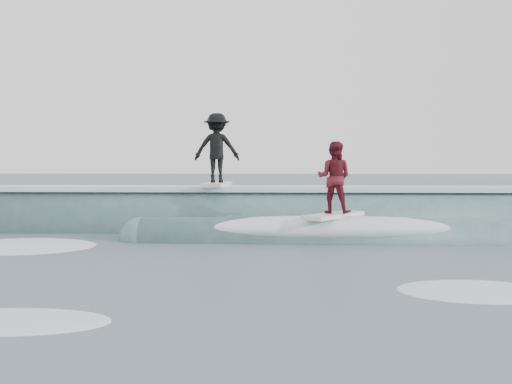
{
  "coord_description": "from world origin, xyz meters",
  "views": [
    {
      "loc": [
        0.56,
        -11.75,
        1.87
      ],
      "look_at": [
        0.0,
        2.96,
        1.1
      ],
      "focal_mm": 40.0,
      "sensor_mm": 36.0,
      "label": 1
    }
  ],
  "objects": [
    {
      "name": "ground",
      "position": [
        0.0,
        0.0,
        0.0
      ],
      "size": [
        160.0,
        160.0,
        0.0
      ],
      "primitive_type": "plane",
      "color": "#40585E",
      "rests_on": "ground"
    },
    {
      "name": "breaking_wave",
      "position": [
        0.27,
        3.63,
        0.04
      ],
      "size": [
        21.8,
        3.92,
        2.28
      ],
      "color": "#3B6164",
      "rests_on": "ground"
    },
    {
      "name": "surfer_black",
      "position": [
        -1.12,
        3.96,
        2.2
      ],
      "size": [
        1.24,
        2.04,
        2.01
      ],
      "color": "silver",
      "rests_on": "ground"
    },
    {
      "name": "surfer_red",
      "position": [
        1.89,
        1.76,
        1.41
      ],
      "size": [
        1.64,
        1.93,
        1.8
      ],
      "color": "silver",
      "rests_on": "ground"
    },
    {
      "name": "whitewater",
      "position": [
        -1.63,
        -1.37,
        0.0
      ],
      "size": [
        15.09,
        7.75,
        0.1
      ],
      "color": "white",
      "rests_on": "ground"
    },
    {
      "name": "far_swells",
      "position": [
        0.85,
        17.65,
        0.0
      ],
      "size": [
        36.6,
        8.65,
        0.8
      ],
      "color": "#3B6164",
      "rests_on": "ground"
    }
  ]
}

